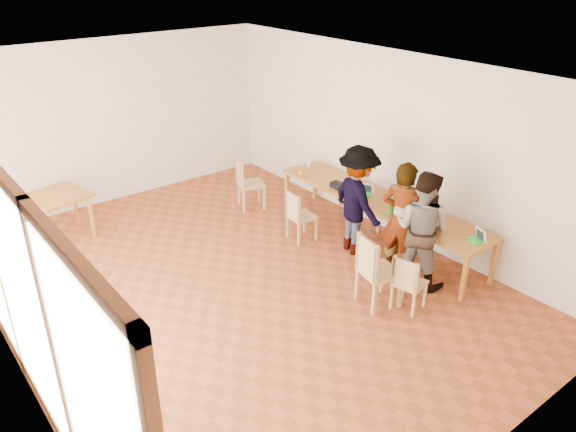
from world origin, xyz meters
The scene contains 24 objects.
ground centered at (0.00, 0.00, 0.00)m, with size 8.00×8.00×0.00m, color #A44A27.
wall_back centered at (0.00, 4.00, 1.50)m, with size 6.00×0.10×3.00m, color beige.
wall_front centered at (0.00, -4.00, 1.50)m, with size 6.00×0.10×3.00m, color beige.
wall_right centered at (3.00, 0.00, 1.50)m, with size 0.10×8.00×3.00m, color beige.
ceiling centered at (0.00, 0.00, 3.02)m, with size 6.00×8.00×0.04m, color white.
communal_table centered at (2.50, -0.33, 0.70)m, with size 0.80×4.00×0.75m.
side_table centered at (-1.50, 3.07, 0.67)m, with size 0.90×0.90×0.75m.
chair_near centered at (1.36, -1.94, 0.50)m, with size 0.45×0.45×0.43m.
chair_mid centered at (1.10, -1.57, 0.63)m, with size 0.57×0.57×0.55m.
chair_far centered at (1.50, 0.50, 0.53)m, with size 0.44×0.44×0.46m.
chair_empty centered at (1.56, 2.09, 0.60)m, with size 0.59×0.59×0.52m.
chair_spare centered at (-2.40, 0.81, 0.58)m, with size 0.56×0.56×0.50m.
person_near centered at (2.00, -1.25, 0.88)m, with size 0.64×0.42×1.76m, color gray.
person_mid centered at (2.06, -1.55, 0.85)m, with size 0.83×0.65×1.71m, color gray.
person_far centered at (2.01, -0.34, 0.87)m, with size 1.13×0.65×1.75m, color gray.
laptop_near centered at (2.54, -2.14, 0.80)m, with size 0.25×0.26×0.18m.
laptop_mid centered at (2.68, -1.01, 0.80)m, with size 0.20×0.23×0.19m.
laptop_far centered at (2.51, -0.05, 0.80)m, with size 0.24×0.25×0.18m.
yellow_mug centered at (2.22, 1.27, 0.79)m, with size 0.11×0.11×0.09m, color orange.
green_bottle centered at (2.20, -0.85, 0.89)m, with size 0.07×0.07×0.28m, color #166F21.
clear_glass centered at (2.44, -1.63, 0.80)m, with size 0.07×0.07×0.09m, color silver.
condiment_cup centered at (2.61, 1.54, 0.78)m, with size 0.08×0.08×0.06m, color white.
pink_phone centered at (2.38, -0.83, 0.76)m, with size 0.05×0.10×0.01m, color #EE4498.
black_pouch centered at (2.32, 0.43, 0.80)m, with size 0.16×0.26×0.09m, color black.
Camera 1 is at (-3.71, -5.87, 4.40)m, focal length 35.00 mm.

